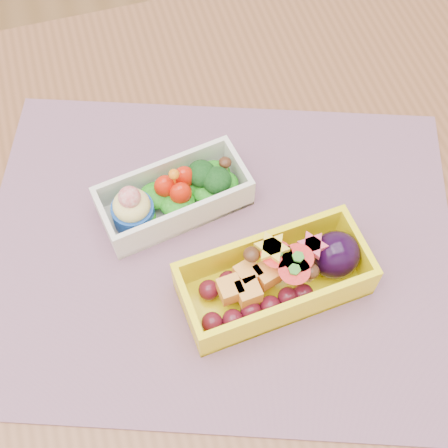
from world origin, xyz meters
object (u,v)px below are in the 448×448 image
object	(u,v)px
bento_white	(173,196)
table	(218,296)
placemat	(218,248)
bento_yellow	(279,277)

from	to	relation	value
bento_white	table	bearing A→B (deg)	-78.46
table	placemat	bearing A→B (deg)	68.57
table	bento_yellow	world-z (taller)	bento_yellow
placemat	bento_white	size ratio (longest dim) A/B	2.95
placemat	bento_yellow	xyz separation A→B (m)	(0.04, -0.06, 0.03)
table	bento_white	bearing A→B (deg)	110.83
bento_yellow	bento_white	bearing A→B (deg)	117.11
placemat	bento_white	bearing A→B (deg)	117.83
table	placemat	world-z (taller)	placemat
table	placemat	size ratio (longest dim) A/B	2.44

